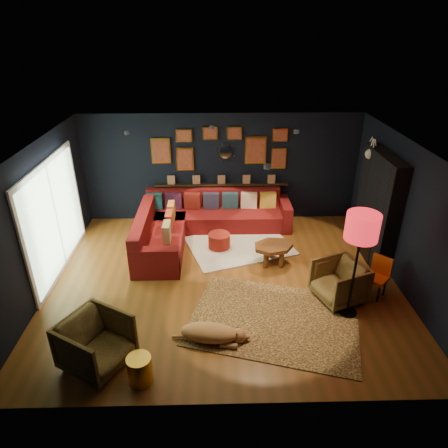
{
  "coord_description": "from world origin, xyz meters",
  "views": [
    {
      "loc": [
        -0.16,
        -6.3,
        4.45
      ],
      "look_at": [
        0.0,
        0.3,
        1.07
      ],
      "focal_mm": 32.0,
      "sensor_mm": 36.0,
      "label": 1
    }
  ],
  "objects_px": {
    "coffee_table": "(273,248)",
    "armchair_left": "(96,341)",
    "orange_chair": "(378,274)",
    "armchair_right": "(339,280)",
    "dog": "(209,330)",
    "pouf": "(219,241)",
    "gold_stool": "(140,370)",
    "sectional": "(195,223)",
    "floor_lamp": "(362,231)"
  },
  "relations": [
    {
      "from": "coffee_table",
      "to": "armchair_left",
      "type": "relative_size",
      "value": 1.11
    },
    {
      "from": "armchair_left",
      "to": "orange_chair",
      "type": "xyz_separation_m",
      "value": [
        4.59,
        1.54,
        0.02
      ]
    },
    {
      "from": "coffee_table",
      "to": "armchair_right",
      "type": "bearing_deg",
      "value": -49.38
    },
    {
      "from": "dog",
      "to": "orange_chair",
      "type": "bearing_deg",
      "value": 29.33
    },
    {
      "from": "pouf",
      "to": "dog",
      "type": "xyz_separation_m",
      "value": [
        -0.2,
        -2.83,
        0.02
      ]
    },
    {
      "from": "gold_stool",
      "to": "dog",
      "type": "relative_size",
      "value": 0.35
    },
    {
      "from": "sectional",
      "to": "armchair_left",
      "type": "distance_m",
      "value": 4.02
    },
    {
      "from": "armchair_left",
      "to": "floor_lamp",
      "type": "distance_m",
      "value": 4.22
    },
    {
      "from": "orange_chair",
      "to": "floor_lamp",
      "type": "bearing_deg",
      "value": -96.75
    },
    {
      "from": "armchair_left",
      "to": "orange_chair",
      "type": "distance_m",
      "value": 4.84
    },
    {
      "from": "pouf",
      "to": "gold_stool",
      "type": "distance_m",
      "value": 3.77
    },
    {
      "from": "floor_lamp",
      "to": "dog",
      "type": "bearing_deg",
      "value": -165.88
    },
    {
      "from": "sectional",
      "to": "coffee_table",
      "type": "height_order",
      "value": "sectional"
    },
    {
      "from": "armchair_right",
      "to": "orange_chair",
      "type": "bearing_deg",
      "value": 77.24
    },
    {
      "from": "armchair_right",
      "to": "orange_chair",
      "type": "distance_m",
      "value": 0.73
    },
    {
      "from": "sectional",
      "to": "gold_stool",
      "type": "bearing_deg",
      "value": -98.15
    },
    {
      "from": "floor_lamp",
      "to": "armchair_right",
      "type": "bearing_deg",
      "value": 98.89
    },
    {
      "from": "coffee_table",
      "to": "pouf",
      "type": "relative_size",
      "value": 2.01
    },
    {
      "from": "coffee_table",
      "to": "dog",
      "type": "bearing_deg",
      "value": -120.39
    },
    {
      "from": "dog",
      "to": "gold_stool",
      "type": "bearing_deg",
      "value": -131.81
    },
    {
      "from": "armchair_right",
      "to": "dog",
      "type": "bearing_deg",
      "value": -87.53
    },
    {
      "from": "floor_lamp",
      "to": "dog",
      "type": "distance_m",
      "value": 2.78
    },
    {
      "from": "coffee_table",
      "to": "armchair_left",
      "type": "xyz_separation_m",
      "value": [
        -2.86,
        -2.6,
        0.07
      ]
    },
    {
      "from": "gold_stool",
      "to": "sectional",
      "type": "bearing_deg",
      "value": 81.85
    },
    {
      "from": "floor_lamp",
      "to": "dog",
      "type": "height_order",
      "value": "floor_lamp"
    },
    {
      "from": "armchair_left",
      "to": "pouf",
      "type": "bearing_deg",
      "value": 1.36
    },
    {
      "from": "gold_stool",
      "to": "floor_lamp",
      "type": "relative_size",
      "value": 0.23
    },
    {
      "from": "sectional",
      "to": "armchair_left",
      "type": "height_order",
      "value": "same"
    },
    {
      "from": "armchair_left",
      "to": "dog",
      "type": "distance_m",
      "value": 1.66
    },
    {
      "from": "coffee_table",
      "to": "gold_stool",
      "type": "xyz_separation_m",
      "value": [
        -2.21,
        -2.93,
        -0.15
      ]
    },
    {
      "from": "coffee_table",
      "to": "armchair_right",
      "type": "xyz_separation_m",
      "value": [
        1.0,
        -1.17,
        0.04
      ]
    },
    {
      "from": "sectional",
      "to": "dog",
      "type": "relative_size",
      "value": 2.8
    },
    {
      "from": "armchair_right",
      "to": "coffee_table",
      "type": "bearing_deg",
      "value": -160.63
    },
    {
      "from": "floor_lamp",
      "to": "dog",
      "type": "relative_size",
      "value": 1.54
    },
    {
      "from": "sectional",
      "to": "gold_stool",
      "type": "distance_m",
      "value": 4.2
    },
    {
      "from": "gold_stool",
      "to": "floor_lamp",
      "type": "bearing_deg",
      "value": 22.39
    },
    {
      "from": "sectional",
      "to": "gold_stool",
      "type": "xyz_separation_m",
      "value": [
        -0.6,
        -4.16,
        -0.11
      ]
    },
    {
      "from": "armchair_right",
      "to": "floor_lamp",
      "type": "height_order",
      "value": "floor_lamp"
    },
    {
      "from": "armchair_right",
      "to": "floor_lamp",
      "type": "relative_size",
      "value": 0.42
    },
    {
      "from": "armchair_left",
      "to": "floor_lamp",
      "type": "bearing_deg",
      "value": -45.42
    },
    {
      "from": "gold_stool",
      "to": "orange_chair",
      "type": "relative_size",
      "value": 0.56
    },
    {
      "from": "pouf",
      "to": "armchair_right",
      "type": "height_order",
      "value": "armchair_right"
    },
    {
      "from": "pouf",
      "to": "gold_stool",
      "type": "relative_size",
      "value": 1.12
    },
    {
      "from": "armchair_right",
      "to": "dog",
      "type": "height_order",
      "value": "armchair_right"
    },
    {
      "from": "armchair_left",
      "to": "armchair_right",
      "type": "distance_m",
      "value": 4.12
    },
    {
      "from": "sectional",
      "to": "dog",
      "type": "height_order",
      "value": "sectional"
    },
    {
      "from": "armchair_right",
      "to": "dog",
      "type": "relative_size",
      "value": 0.65
    },
    {
      "from": "sectional",
      "to": "armchair_left",
      "type": "bearing_deg",
      "value": -108.09
    },
    {
      "from": "orange_chair",
      "to": "floor_lamp",
      "type": "xyz_separation_m",
      "value": [
        -0.66,
        -0.52,
        1.15
      ]
    },
    {
      "from": "sectional",
      "to": "dog",
      "type": "xyz_separation_m",
      "value": [
        0.34,
        -3.4,
        -0.11
      ]
    }
  ]
}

